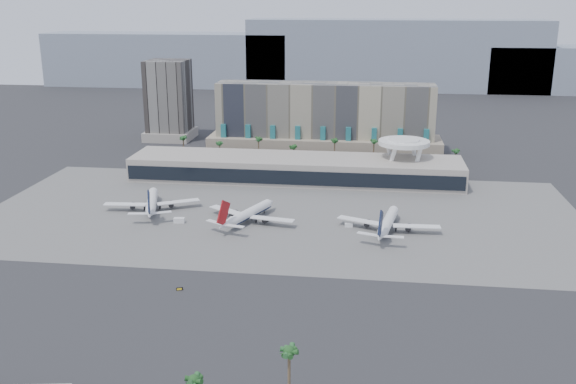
# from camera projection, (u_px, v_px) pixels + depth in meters

# --- Properties ---
(ground) EXTENTS (900.00, 900.00, 0.00)m
(ground) POSITION_uv_depth(u_px,v_px,m) (259.00, 263.00, 228.87)
(ground) COLOR #232326
(ground) RESTS_ON ground
(apron_pad) EXTENTS (260.00, 130.00, 0.06)m
(apron_pad) POSITION_uv_depth(u_px,v_px,m) (281.00, 213.00, 281.06)
(apron_pad) COLOR #5B5B59
(apron_pad) RESTS_ON ground
(mountain_ridge) EXTENTS (680.00, 60.00, 70.00)m
(mountain_ridge) POSITION_uv_depth(u_px,v_px,m) (363.00, 59.00, 662.81)
(mountain_ridge) COLOR gray
(mountain_ridge) RESTS_ON ground
(hotel) EXTENTS (140.00, 30.00, 42.00)m
(hotel) POSITION_uv_depth(u_px,v_px,m) (324.00, 125.00, 388.29)
(hotel) COLOR tan
(hotel) RESTS_ON ground
(office_tower) EXTENTS (30.00, 30.00, 52.00)m
(office_tower) POSITION_uv_depth(u_px,v_px,m) (169.00, 105.00, 423.79)
(office_tower) COLOR black
(office_tower) RESTS_ON ground
(terminal) EXTENTS (170.00, 32.50, 14.50)m
(terminal) POSITION_uv_depth(u_px,v_px,m) (295.00, 168.00, 331.23)
(terminal) COLOR #ABA197
(terminal) RESTS_ON ground
(saucer_structure) EXTENTS (26.00, 26.00, 21.89)m
(saucer_structure) POSITION_uv_depth(u_px,v_px,m) (404.00, 146.00, 326.81)
(saucer_structure) COLOR white
(saucer_structure) RESTS_ON ground
(palm_row) EXTENTS (157.80, 2.80, 13.10)m
(palm_row) POSITION_uv_depth(u_px,v_px,m) (315.00, 146.00, 362.58)
(palm_row) COLOR brown
(palm_row) RESTS_ON ground
(airliner_left) EXTENTS (41.06, 42.55, 15.08)m
(airliner_left) POSITION_uv_depth(u_px,v_px,m) (152.00, 202.00, 284.11)
(airliner_left) COLOR white
(airliner_left) RESTS_ON ground
(airliner_centre) EXTENTS (39.24, 40.46, 14.76)m
(airliner_centre) POSITION_uv_depth(u_px,v_px,m) (248.00, 214.00, 269.20)
(airliner_centre) COLOR white
(airliner_centre) RESTS_ON ground
(airliner_right) EXTENTS (41.68, 43.26, 15.04)m
(airliner_right) POSITION_uv_depth(u_px,v_px,m) (388.00, 222.00, 258.45)
(airliner_right) COLOR white
(airliner_right) RESTS_ON ground
(service_vehicle_a) EXTENTS (4.74, 2.78, 2.19)m
(service_vehicle_a) POSITION_uv_depth(u_px,v_px,m) (179.00, 220.00, 268.98)
(service_vehicle_a) COLOR white
(service_vehicle_a) RESTS_ON ground
(service_vehicle_b) EXTENTS (3.37, 2.04, 1.69)m
(service_vehicle_b) POSITION_uv_depth(u_px,v_px,m) (349.00, 225.00, 264.20)
(service_vehicle_b) COLOR silver
(service_vehicle_b) RESTS_ON ground
(taxiway_sign) EXTENTS (2.16, 1.01, 0.99)m
(taxiway_sign) POSITION_uv_depth(u_px,v_px,m) (180.00, 289.00, 206.98)
(taxiway_sign) COLOR black
(taxiway_sign) RESTS_ON ground
(near_palm_b) EXTENTS (6.00, 6.00, 14.87)m
(near_palm_b) POSITION_uv_depth(u_px,v_px,m) (289.00, 357.00, 146.15)
(near_palm_b) COLOR brown
(near_palm_b) RESTS_ON ground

